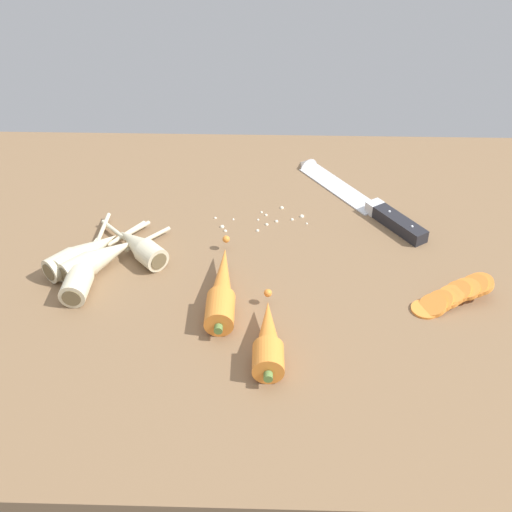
% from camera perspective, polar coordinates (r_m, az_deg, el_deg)
% --- Properties ---
extents(ground_plane, '(1.20, 0.90, 0.04)m').
position_cam_1_polar(ground_plane, '(1.04, 0.03, -0.89)').
color(ground_plane, brown).
extents(chefs_knife, '(0.22, 0.31, 0.04)m').
position_cam_1_polar(chefs_knife, '(1.19, 8.90, 5.48)').
color(chefs_knife, silver).
rests_on(chefs_knife, ground_plane).
extents(whole_carrot, '(0.04, 0.22, 0.04)m').
position_cam_1_polar(whole_carrot, '(0.93, -3.13, -2.90)').
color(whole_carrot, orange).
rests_on(whole_carrot, ground_plane).
extents(whole_carrot_second, '(0.04, 0.17, 0.04)m').
position_cam_1_polar(whole_carrot_second, '(0.85, 1.11, -7.52)').
color(whole_carrot_second, orange).
rests_on(whole_carrot_second, ground_plane).
extents(parsnip_front, '(0.15, 0.17, 0.04)m').
position_cam_1_polar(parsnip_front, '(1.03, -15.45, 0.23)').
color(parsnip_front, beige).
rests_on(parsnip_front, ground_plane).
extents(parsnip_mid_left, '(0.04, 0.24, 0.04)m').
position_cam_1_polar(parsnip_mid_left, '(1.01, -15.35, -0.88)').
color(parsnip_mid_left, beige).
rests_on(parsnip_mid_left, ground_plane).
extents(parsnip_mid_right, '(0.13, 0.17, 0.04)m').
position_cam_1_polar(parsnip_mid_right, '(1.03, -15.12, 0.28)').
color(parsnip_mid_right, beige).
rests_on(parsnip_mid_right, ground_plane).
extents(parsnip_back, '(0.13, 0.14, 0.04)m').
position_cam_1_polar(parsnip_back, '(1.03, -10.61, 0.90)').
color(parsnip_back, beige).
rests_on(parsnip_back, ground_plane).
extents(parsnip_outer, '(0.16, 0.16, 0.04)m').
position_cam_1_polar(parsnip_outer, '(1.02, -13.98, -0.18)').
color(parsnip_outer, beige).
rests_on(parsnip_outer, ground_plane).
extents(carrot_slice_stack, '(0.13, 0.08, 0.04)m').
position_cam_1_polar(carrot_slice_stack, '(0.97, 17.54, -3.45)').
color(carrot_slice_stack, orange).
rests_on(carrot_slice_stack, ground_plane).
extents(mince_crumbs, '(0.17, 0.08, 0.01)m').
position_cam_1_polar(mince_crumbs, '(1.11, 0.83, 3.41)').
color(mince_crumbs, silver).
rests_on(mince_crumbs, ground_plane).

